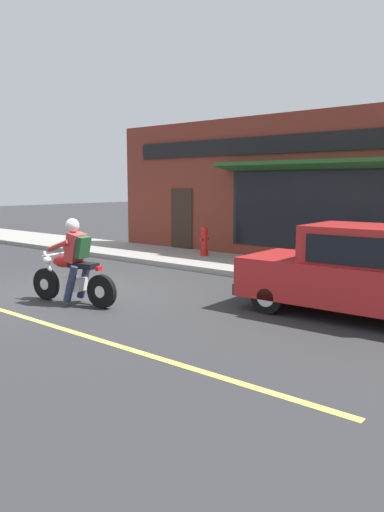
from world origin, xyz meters
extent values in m
plane|color=#2B2B2D|center=(0.00, 0.00, 0.00)|extent=(80.00, 80.00, 0.00)
cube|color=gray|center=(4.82, 3.00, 0.07)|extent=(2.60, 22.00, 0.14)
cube|color=maroon|center=(6.37, -0.88, 2.10)|extent=(0.50, 11.55, 4.20)
cube|color=black|center=(6.10, -2.32, 1.55)|extent=(0.04, 4.85, 2.10)
cube|color=black|center=(6.11, -2.32, 1.55)|extent=(0.02, 5.08, 2.20)
cube|color=#2D2319|center=(6.10, 2.30, 1.05)|extent=(0.04, 0.90, 2.10)
cube|color=#235623|center=(5.77, -2.32, 2.75)|extent=(0.81, 5.55, 0.24)
cube|color=black|center=(6.09, -0.88, 3.35)|extent=(0.06, 9.82, 0.50)
cylinder|color=black|center=(-0.77, -0.17, 0.31)|extent=(0.20, 0.63, 0.62)
cylinder|color=silver|center=(-0.77, -0.17, 0.31)|extent=(0.16, 0.23, 0.22)
cylinder|color=black|center=(-0.53, -1.55, 0.31)|extent=(0.20, 0.63, 0.62)
cylinder|color=silver|center=(-0.53, -1.55, 0.31)|extent=(0.16, 0.23, 0.22)
cube|color=silver|center=(-0.64, -0.91, 0.39)|extent=(0.34, 0.44, 0.24)
ellipsoid|color=#B21919|center=(-0.69, -0.66, 0.80)|extent=(0.38, 0.56, 0.24)
cube|color=black|center=(-0.60, -1.14, 0.76)|extent=(0.35, 0.60, 0.10)
cylinder|color=silver|center=(-0.76, -0.27, 0.62)|extent=(0.13, 0.33, 0.68)
cylinder|color=silver|center=(-0.73, -0.39, 0.91)|extent=(0.56, 0.14, 0.04)
sphere|color=silver|center=(-0.76, -0.22, 0.79)|extent=(0.16, 0.16, 0.16)
cylinder|color=silver|center=(-0.42, -1.28, 0.29)|extent=(0.17, 0.56, 0.08)
cube|color=red|center=(-0.54, -1.50, 0.73)|extent=(0.13, 0.08, 0.08)
cylinder|color=#282D4C|center=(-0.81, -1.01, 0.43)|extent=(0.20, 0.37, 0.71)
cylinder|color=#282D4C|center=(-0.45, -0.95, 0.43)|extent=(0.20, 0.37, 0.71)
cube|color=#B23333|center=(-0.64, -0.96, 1.08)|extent=(0.39, 0.38, 0.57)
cylinder|color=#B23333|center=(-0.87, -0.76, 1.12)|extent=(0.18, 0.53, 0.26)
cylinder|color=#B23333|center=(-0.48, -0.69, 1.12)|extent=(0.18, 0.53, 0.26)
sphere|color=silver|center=(-0.65, -0.90, 1.49)|extent=(0.26, 0.26, 0.26)
cube|color=#1E4728|center=(-0.61, -1.12, 1.10)|extent=(0.32, 0.28, 0.42)
cylinder|color=black|center=(1.09, -4.07, 0.30)|extent=(0.20, 0.61, 0.60)
cylinder|color=silver|center=(1.09, -4.07, 0.30)|extent=(0.21, 0.34, 0.33)
cylinder|color=black|center=(2.53, -4.02, 0.30)|extent=(0.20, 0.61, 0.60)
cylinder|color=silver|center=(2.53, -4.02, 0.30)|extent=(0.21, 0.34, 0.33)
cube|color=red|center=(1.85, -5.25, 0.60)|extent=(1.78, 3.76, 0.70)
cube|color=red|center=(1.86, -5.50, 1.24)|extent=(1.51, 1.95, 0.66)
cube|color=black|center=(1.83, -4.63, 1.19)|extent=(1.34, 0.40, 0.51)
cube|color=black|center=(1.14, -5.52, 1.22)|extent=(0.09, 1.52, 0.46)
cube|color=black|center=(2.58, -5.47, 1.22)|extent=(0.09, 1.52, 0.46)
cube|color=silver|center=(1.27, -3.41, 0.72)|extent=(0.24, 0.05, 0.14)
cube|color=silver|center=(2.29, -3.37, 0.72)|extent=(0.24, 0.05, 0.14)
cube|color=#28282B|center=(1.78, -3.42, 0.35)|extent=(1.61, 0.18, 0.20)
cylinder|color=red|center=(5.20, 0.62, 0.22)|extent=(0.24, 0.24, 0.16)
cylinder|color=red|center=(5.20, 0.62, 0.59)|extent=(0.18, 0.18, 0.58)
sphere|color=red|center=(5.20, 0.62, 0.92)|extent=(0.20, 0.20, 0.20)
cylinder|color=red|center=(5.07, 0.62, 0.64)|extent=(0.10, 0.08, 0.08)
cylinder|color=red|center=(5.33, 0.62, 0.64)|extent=(0.10, 0.08, 0.08)
camera|label=1|loc=(-6.30, -8.52, 2.25)|focal=35.00mm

